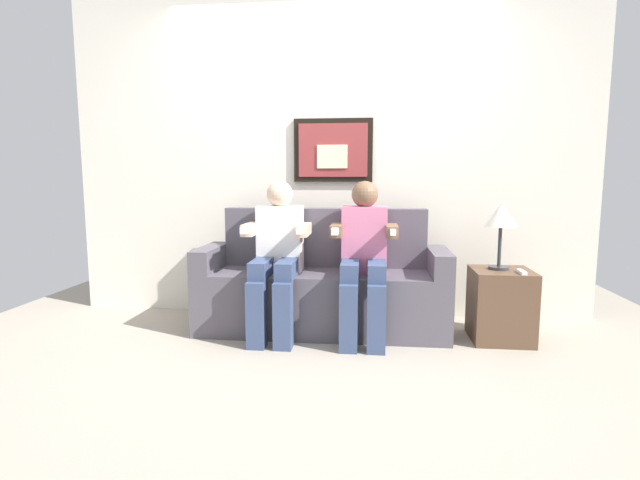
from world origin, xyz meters
The scene contains 8 objects.
ground_plane centered at (0.00, 0.00, 0.00)m, with size 5.49×5.49×0.00m, color #9E9384.
back_wall_assembly centered at (0.00, 0.76, 1.30)m, with size 4.23×0.10×2.60m.
couch centered at (0.00, 0.33, 0.31)m, with size 1.83×0.58×0.90m.
person_on_left centered at (-0.31, 0.16, 0.61)m, with size 0.46×0.56×1.11m.
person_on_right centered at (0.31, 0.16, 0.61)m, with size 0.46×0.56×1.11m.
side_table_right centered at (1.26, 0.22, 0.25)m, with size 0.40×0.40×0.50m.
table_lamp centered at (1.24, 0.25, 0.86)m, with size 0.22×0.22×0.46m.
spare_remote_on_table centered at (1.36, 0.11, 0.51)m, with size 0.04×0.13×0.02m, color white.
Camera 1 is at (0.36, -3.16, 1.14)m, focal length 26.97 mm.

